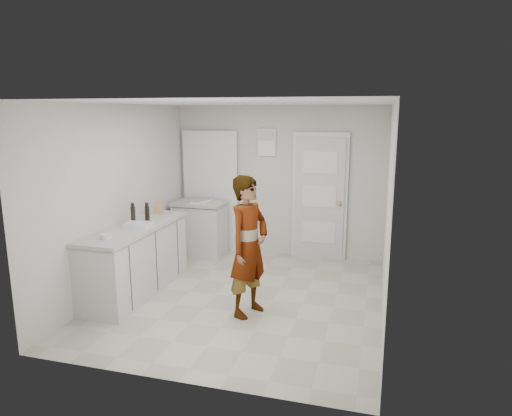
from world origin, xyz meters
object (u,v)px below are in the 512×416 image
(oil_cruet_a, at_px, (147,212))
(oil_cruet_b, at_px, (133,213))
(person, at_px, (249,246))
(spice_jar, at_px, (148,217))
(cake_mix_box, at_px, (158,208))
(baking_dish, at_px, (138,225))
(egg_bowl, at_px, (106,236))

(oil_cruet_a, distance_m, oil_cruet_b, 0.22)
(person, height_order, oil_cruet_b, person)
(person, bearing_deg, spice_jar, 90.63)
(person, bearing_deg, cake_mix_box, 81.11)
(oil_cruet_b, bearing_deg, oil_cruet_a, 61.81)
(baking_dish, height_order, egg_bowl, baking_dish)
(person, relative_size, egg_bowl, 12.25)
(spice_jar, bearing_deg, cake_mix_box, 93.85)
(baking_dish, bearing_deg, egg_bowl, -97.57)
(oil_cruet_b, xyz_separation_m, egg_bowl, (0.09, -0.77, -0.11))
(person, xyz_separation_m, cake_mix_box, (-1.66, 0.95, 0.18))
(cake_mix_box, xyz_separation_m, baking_dish, (0.10, -0.76, -0.07))
(cake_mix_box, distance_m, spice_jar, 0.35)
(oil_cruet_a, bearing_deg, baking_dish, -80.05)
(oil_cruet_a, bearing_deg, person, -19.02)
(spice_jar, xyz_separation_m, baking_dish, (0.07, -0.42, -0.02))
(person, xyz_separation_m, egg_bowl, (-1.64, -0.41, 0.11))
(oil_cruet_a, height_order, baking_dish, oil_cruet_a)
(cake_mix_box, bearing_deg, person, -45.33)
(spice_jar, bearing_deg, oil_cruet_b, -112.11)
(person, xyz_separation_m, spice_jar, (-1.63, 0.60, 0.13))
(oil_cruet_a, distance_m, egg_bowl, 0.97)
(baking_dish, bearing_deg, oil_cruet_a, 99.95)
(spice_jar, height_order, oil_cruet_a, oil_cruet_a)
(person, distance_m, oil_cruet_a, 1.73)
(egg_bowl, bearing_deg, oil_cruet_a, 89.19)
(person, height_order, oil_cruet_a, person)
(oil_cruet_b, relative_size, egg_bowl, 2.05)
(cake_mix_box, bearing_deg, oil_cruet_a, -101.03)
(cake_mix_box, relative_size, spice_jar, 2.25)
(person, bearing_deg, oil_cruet_b, 99.00)
(spice_jar, bearing_deg, person, -20.32)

